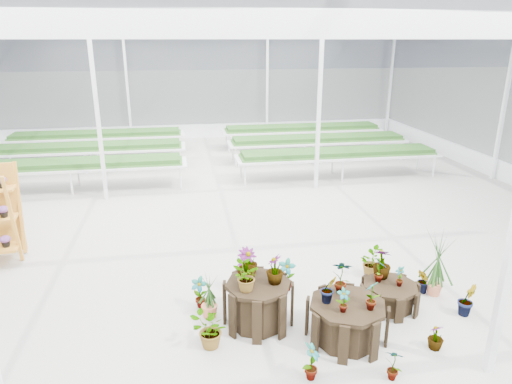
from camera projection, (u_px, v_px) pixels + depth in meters
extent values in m
plane|color=gray|center=(231.00, 255.00, 9.36)|extent=(24.00, 24.00, 0.00)
cylinder|color=black|center=(258.00, 303.00, 6.99)|extent=(1.23, 1.23, 0.71)
cylinder|color=black|center=(346.00, 321.00, 6.63)|extent=(1.48, 1.48, 0.60)
cylinder|color=black|center=(389.00, 296.00, 7.47)|extent=(1.01, 1.01, 0.42)
imported|color=#224919|center=(247.00, 266.00, 6.84)|extent=(0.39, 0.39, 0.54)
imported|color=#224919|center=(275.00, 269.00, 6.81)|extent=(0.31, 0.31, 0.46)
imported|color=#224919|center=(251.00, 262.00, 7.13)|extent=(0.28, 0.28, 0.38)
imported|color=#224919|center=(245.00, 277.00, 6.61)|extent=(0.50, 0.48, 0.44)
imported|color=#224919|center=(329.00, 289.00, 6.50)|extent=(0.26, 0.22, 0.43)
imported|color=#224919|center=(372.00, 295.00, 6.33)|extent=(0.29, 0.27, 0.46)
imported|color=#224919|center=(341.00, 276.00, 6.72)|extent=(0.35, 0.30, 0.55)
imported|color=#224919|center=(343.00, 300.00, 6.27)|extent=(0.19, 0.13, 0.36)
imported|color=#224919|center=(379.00, 270.00, 7.41)|extent=(0.16, 0.23, 0.44)
imported|color=#224919|center=(400.00, 276.00, 7.32)|extent=(0.13, 0.18, 0.35)
imported|color=#224919|center=(382.00, 263.00, 7.54)|extent=(0.40, 0.40, 0.53)
imported|color=#224919|center=(210.00, 331.00, 6.45)|extent=(0.66, 0.65, 0.55)
imported|color=#224919|center=(199.00, 292.00, 7.45)|extent=(0.34, 0.29, 0.54)
imported|color=#224919|center=(311.00, 362.00, 5.84)|extent=(0.31, 0.35, 0.55)
imported|color=#224919|center=(394.00, 364.00, 5.86)|extent=(0.30, 0.28, 0.47)
imported|color=#224919|center=(436.00, 337.00, 6.46)|extent=(0.29, 0.29, 0.39)
imported|color=#224919|center=(467.00, 299.00, 7.25)|extent=(0.38, 0.36, 0.54)
imported|color=#224919|center=(424.00, 281.00, 7.87)|extent=(0.27, 0.30, 0.46)
imported|color=#224919|center=(370.00, 262.00, 8.47)|extent=(0.44, 0.51, 0.54)
imported|color=#224919|center=(287.00, 275.00, 7.95)|extent=(0.37, 0.31, 0.59)
imported|color=#224919|center=(246.00, 275.00, 7.90)|extent=(0.51, 0.51, 0.65)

